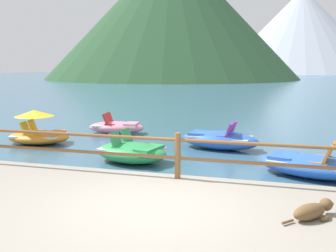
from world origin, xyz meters
The scene contains 10 objects.
ground_plane centered at (0.00, 40.00, 0.00)m, with size 200.00×200.00×0.00m, color #38607A.
dock_railing centered at (0.00, 1.55, 0.99)m, with size 23.92×0.12×0.95m.
dog_resting centered at (2.45, 0.12, 0.52)m, with size 0.83×0.78×0.26m.
pedal_boat_0 centered at (-5.98, 5.46, 0.40)m, with size 2.35×1.71×1.18m.
pedal_boat_1 centered at (2.83, 3.82, 0.28)m, with size 2.82×1.96×0.87m.
pedal_boat_2 centered at (0.26, 6.25, 0.32)m, with size 2.70×1.50×0.91m.
pedal_boat_3 centered at (-4.08, 7.96, 0.27)m, with size 2.35×1.34×0.84m.
pedal_boat_5 centered at (-1.91, 3.94, 0.29)m, with size 2.36×1.80×0.88m.
cliff_headland centered at (-17.16, 74.28, 13.14)m, with size 53.72×53.72×28.01m.
distant_peak centered at (12.57, 142.37, 15.27)m, with size 59.80×59.80×30.55m, color #A8B2C1.
Camera 1 is at (1.72, -5.55, 2.68)m, focal length 39.29 mm.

